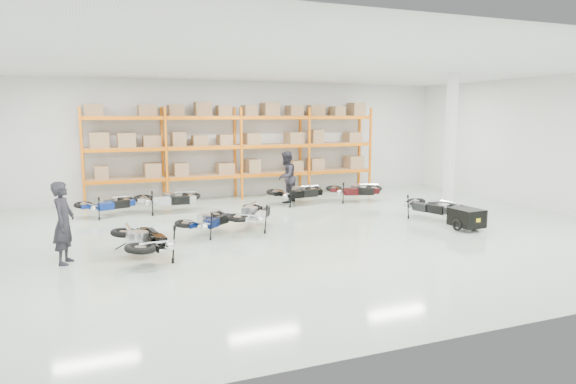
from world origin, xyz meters
name	(u,v)px	position (x,y,z in m)	size (l,w,h in m)	color
room	(306,151)	(0.00, 0.00, 2.25)	(18.00, 18.00, 18.00)	#A5B8A8
pallet_rack	(238,140)	(0.00, 6.45, 2.26)	(11.28, 0.98, 3.62)	orange
structural_column	(450,146)	(5.20, 0.50, 2.25)	(0.25, 0.25, 4.50)	white
moto_blue_centre	(207,217)	(-2.56, 0.74, 0.50)	(0.73, 1.64, 1.00)	#061244
moto_silver_left	(253,209)	(-1.20, 0.97, 0.56)	(0.82, 1.84, 1.12)	silver
moto_black_far_left	(143,234)	(-4.44, -1.15, 0.59)	(0.86, 1.93, 1.18)	black
moto_touring_right	(431,202)	(4.32, 0.19, 0.54)	(0.78, 1.76, 1.07)	black
trailer	(467,218)	(4.32, -1.41, 0.35)	(0.76, 1.44, 0.60)	black
moto_back_a	(108,200)	(-4.92, 4.43, 0.51)	(0.75, 1.68, 1.03)	navy
moto_back_b	(168,195)	(-3.04, 4.40, 0.58)	(0.84, 1.88, 1.15)	#B2B8BD
moto_back_c	(297,189)	(1.54, 4.22, 0.57)	(0.83, 1.86, 1.14)	black
moto_back_d	(355,187)	(3.79, 4.01, 0.56)	(0.81, 1.82, 1.11)	#3B0B0E
person_left	(64,223)	(-6.04, -0.78, 0.90)	(0.66, 0.43, 1.80)	black
person_back	(286,177)	(1.33, 4.77, 0.95)	(0.92, 0.72, 1.89)	#23212A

